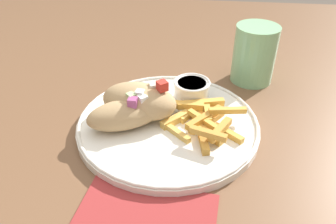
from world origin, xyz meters
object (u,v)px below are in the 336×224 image
at_px(plate, 168,123).
at_px(pita_sandwich_near, 125,114).
at_px(fries_pile, 202,120).
at_px(pita_sandwich_far, 140,101).
at_px(water_glass, 254,57).
at_px(sauce_ramekin, 192,89).

distance_m(plate, pita_sandwich_near, 0.08).
bearing_deg(fries_pile, pita_sandwich_far, 171.27).
xyz_separation_m(plate, fries_pile, (0.06, -0.00, 0.02)).
xyz_separation_m(pita_sandwich_far, fries_pile, (0.11, -0.02, -0.02)).
distance_m(fries_pile, water_glass, 0.22).
relative_size(pita_sandwich_far, water_glass, 1.19).
distance_m(pita_sandwich_near, sauce_ramekin, 0.14).
relative_size(pita_sandwich_far, fries_pile, 0.96).
bearing_deg(pita_sandwich_far, plate, -4.36).
distance_m(pita_sandwich_near, fries_pile, 0.13).
bearing_deg(pita_sandwich_far, pita_sandwich_near, -109.65).
distance_m(plate, pita_sandwich_far, 0.06).
relative_size(fries_pile, sauce_ramekin, 2.16).
distance_m(pita_sandwich_near, water_glass, 0.31).
bearing_deg(sauce_ramekin, water_glass, 43.07).
xyz_separation_m(sauce_ramekin, water_glass, (0.12, 0.11, 0.02)).
distance_m(pita_sandwich_far, water_glass, 0.27).
relative_size(fries_pile, water_glass, 1.24).
bearing_deg(sauce_ramekin, pita_sandwich_far, -144.09).
bearing_deg(pita_sandwich_far, water_glass, 49.99).
height_order(plate, pita_sandwich_near, pita_sandwich_near).
bearing_deg(pita_sandwich_far, sauce_ramekin, 45.61).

